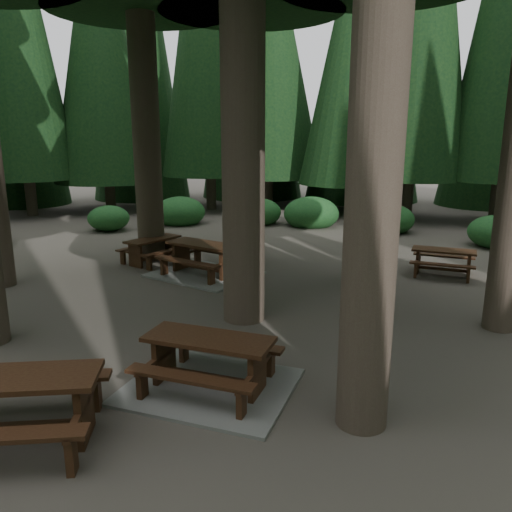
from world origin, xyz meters
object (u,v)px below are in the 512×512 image
at_px(picnic_table_b, 153,247).
at_px(picnic_table_a, 209,371).
at_px(picnic_table_c, 204,264).
at_px(picnic_table_d, 443,258).
at_px(picnic_table_e, 14,398).

bearing_deg(picnic_table_b, picnic_table_a, -126.07).
bearing_deg(picnic_table_c, picnic_table_a, -49.05).
bearing_deg(picnic_table_d, picnic_table_b, -167.02).
xyz_separation_m(picnic_table_d, picnic_table_e, (-3.65, -10.40, 0.11)).
xyz_separation_m(picnic_table_b, picnic_table_d, (7.83, 2.48, -0.02)).
bearing_deg(picnic_table_a, picnic_table_c, 116.20).
relative_size(picnic_table_a, picnic_table_d, 1.53).
relative_size(picnic_table_c, picnic_table_e, 1.11).
height_order(picnic_table_a, picnic_table_e, picnic_table_e).
distance_m(picnic_table_a, picnic_table_d, 8.52).
distance_m(picnic_table_c, picnic_table_e, 7.72).
xyz_separation_m(picnic_table_a, picnic_table_c, (-3.47, 5.24, 0.03)).
bearing_deg(picnic_table_a, picnic_table_e, -129.60).
height_order(picnic_table_b, picnic_table_e, picnic_table_e).
xyz_separation_m(picnic_table_c, picnic_table_e, (2.09, -7.43, 0.26)).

